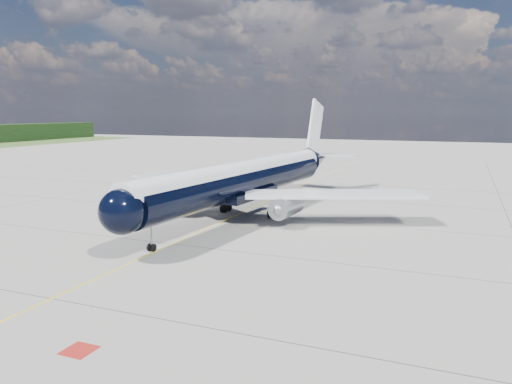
% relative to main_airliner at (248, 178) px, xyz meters
% --- Properties ---
extents(ground, '(320.00, 320.00, 0.00)m').
position_rel_main_airliner_xyz_m(ground, '(-1.26, 4.96, -4.42)').
color(ground, gray).
rests_on(ground, ground).
extents(taxiway_centerline, '(0.16, 160.00, 0.01)m').
position_rel_main_airliner_xyz_m(taxiway_centerline, '(-1.26, -0.04, -4.42)').
color(taxiway_centerline, yellow).
rests_on(taxiway_centerline, ground).
extents(red_marking, '(1.60, 1.60, 0.01)m').
position_rel_main_airliner_xyz_m(red_marking, '(5.54, -35.04, -4.42)').
color(red_marking, maroon).
rests_on(red_marking, ground).
extents(main_airliner, '(40.37, 49.33, 14.25)m').
position_rel_main_airliner_xyz_m(main_airliner, '(0.00, 0.00, 0.00)').
color(main_airliner, black).
rests_on(main_airliner, ground).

